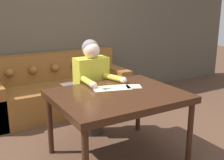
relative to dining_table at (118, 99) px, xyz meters
The scene contains 8 objects.
ground_plane 0.67m from the dining_table, 53.57° to the left, with size 16.00×16.00×0.00m, color #4C3323.
wall_back 2.21m from the dining_table, 89.00° to the left, with size 8.00×0.06×2.60m.
dining_table is the anchor object (origin of this frame).
couch 1.73m from the dining_table, 91.48° to the left, with size 2.12×0.86×0.88m.
person 0.69m from the dining_table, 86.83° to the left, with size 0.47×0.60×1.21m.
pattern_paper_main 0.19m from the dining_table, 80.41° to the left, with size 0.45×0.31×0.00m.
pattern_paper_offcut 0.30m from the dining_table, 21.97° to the left, with size 0.21×0.21×0.00m.
scissors 0.19m from the dining_table, 92.41° to the left, with size 0.23×0.09×0.01m.
Camera 1 is at (-1.48, -2.40, 1.62)m, focal length 45.00 mm.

